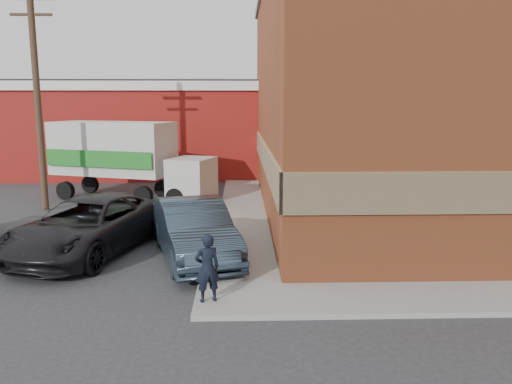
# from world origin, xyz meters

# --- Properties ---
(ground) EXTENTS (90.00, 90.00, 0.00)m
(ground) POSITION_xyz_m (0.00, 0.00, 0.00)
(ground) COLOR #28282B
(ground) RESTS_ON ground
(brick_building) EXTENTS (14.25, 18.25, 9.36)m
(brick_building) POSITION_xyz_m (8.50, 9.00, 4.68)
(brick_building) COLOR #A64E2A
(brick_building) RESTS_ON ground
(sidewalk_west) EXTENTS (1.80, 18.00, 0.12)m
(sidewalk_west) POSITION_xyz_m (0.60, 9.00, 0.06)
(sidewalk_west) COLOR gray
(sidewalk_west) RESTS_ON ground
(warehouse) EXTENTS (16.30, 8.30, 5.60)m
(warehouse) POSITION_xyz_m (-6.00, 20.00, 2.81)
(warehouse) COLOR maroon
(warehouse) RESTS_ON ground
(utility_pole) EXTENTS (2.00, 0.26, 9.00)m
(utility_pole) POSITION_xyz_m (-7.50, 9.00, 4.75)
(utility_pole) COLOR #4A3725
(utility_pole) RESTS_ON ground
(man) EXTENTS (0.64, 0.52, 1.50)m
(man) POSITION_xyz_m (-0.20, -1.03, 0.87)
(man) COLOR black
(man) RESTS_ON sidewalk_south
(sedan) EXTENTS (3.10, 5.33, 1.66)m
(sedan) POSITION_xyz_m (-0.80, 2.36, 0.83)
(sedan) COLOR #2B3A49
(sedan) RESTS_ON ground
(suv_a) EXTENTS (4.24, 6.36, 1.62)m
(suv_a) POSITION_xyz_m (-3.95, 3.01, 0.81)
(suv_a) COLOR black
(suv_a) RESTS_ON ground
(box_truck) EXTENTS (7.40, 4.35, 3.51)m
(box_truck) POSITION_xyz_m (-4.63, 11.27, 2.02)
(box_truck) COLOR beige
(box_truck) RESTS_ON ground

